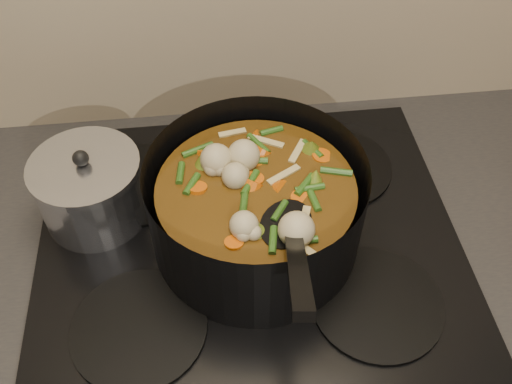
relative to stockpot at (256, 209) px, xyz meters
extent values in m
cube|color=brown|center=(-0.01, 0.00, -0.57)|extent=(2.60, 0.60, 0.86)
cube|color=black|center=(-0.01, 0.00, -0.11)|extent=(2.64, 0.64, 0.05)
cube|color=black|center=(-0.01, 0.00, -0.08)|extent=(0.62, 0.54, 0.02)
cylinder|color=black|center=(-0.17, -0.13, -0.07)|extent=(0.18, 0.18, 0.01)
cylinder|color=black|center=(0.15, -0.13, -0.07)|extent=(0.18, 0.18, 0.01)
cylinder|color=black|center=(-0.17, 0.13, -0.07)|extent=(0.18, 0.18, 0.01)
cylinder|color=black|center=(0.15, 0.13, -0.07)|extent=(0.18, 0.18, 0.01)
cylinder|color=black|center=(0.00, 0.00, 0.00)|extent=(0.38, 0.38, 0.15)
cylinder|color=black|center=(0.00, 0.00, -0.06)|extent=(0.29, 0.29, 0.01)
cylinder|color=#51300E|center=(0.00, 0.00, -0.01)|extent=(0.27, 0.27, 0.10)
cylinder|color=#D7590A|center=(0.04, 0.00, 0.04)|extent=(0.03, 0.03, 0.03)
cylinder|color=#D7590A|center=(0.04, 0.06, 0.04)|extent=(0.04, 0.04, 0.03)
cylinder|color=#D7590A|center=(-0.02, 0.10, 0.04)|extent=(0.04, 0.04, 0.03)
cylinder|color=#D7590A|center=(-0.05, 0.03, 0.04)|extent=(0.03, 0.04, 0.03)
cylinder|color=#D7590A|center=(-0.08, -0.04, 0.04)|extent=(0.04, 0.04, 0.03)
cylinder|color=#D7590A|center=(-0.01, -0.04, 0.04)|extent=(0.04, 0.04, 0.03)
cylinder|color=#D7590A|center=(0.04, -0.06, 0.04)|extent=(0.04, 0.04, 0.03)
cylinder|color=#D7590A|center=(0.10, 0.00, 0.04)|extent=(0.04, 0.03, 0.03)
cylinder|color=#D7590A|center=(0.04, 0.04, 0.04)|extent=(0.04, 0.04, 0.03)
cylinder|color=#D7590A|center=(-0.02, 0.09, 0.04)|extent=(0.04, 0.04, 0.03)
cylinder|color=#D7590A|center=(-0.04, 0.02, 0.04)|extent=(0.03, 0.03, 0.03)
cylinder|color=#D7590A|center=(-0.07, -0.03, 0.04)|extent=(0.04, 0.04, 0.03)
sphere|color=tan|center=(0.06, 0.00, 0.05)|extent=(0.04, 0.04, 0.04)
sphere|color=tan|center=(0.00, 0.06, 0.05)|extent=(0.04, 0.04, 0.04)
sphere|color=tan|center=(-0.06, -0.01, 0.05)|extent=(0.04, 0.04, 0.04)
sphere|color=tan|center=(0.01, -0.06, 0.05)|extent=(0.04, 0.04, 0.04)
sphere|color=tan|center=(0.06, 0.01, 0.05)|extent=(0.04, 0.04, 0.04)
cone|color=olive|center=(-0.04, -0.08, 0.05)|extent=(0.04, 0.04, 0.04)
cone|color=olive|center=(0.07, -0.05, 0.05)|extent=(0.04, 0.04, 0.04)
cone|color=olive|center=(0.06, 0.06, 0.05)|extent=(0.04, 0.04, 0.04)
cone|color=olive|center=(-0.05, 0.07, 0.05)|extent=(0.04, 0.04, 0.04)
cone|color=olive|center=(-0.08, -0.04, 0.05)|extent=(0.04, 0.04, 0.04)
cone|color=olive|center=(0.03, -0.08, 0.05)|extent=(0.04, 0.04, 0.04)
cylinder|color=#345F1C|center=(0.03, 0.03, 0.05)|extent=(0.01, 0.04, 0.01)
cylinder|color=#345F1C|center=(0.00, 0.10, 0.05)|extent=(0.04, 0.03, 0.01)
cylinder|color=#345F1C|center=(-0.06, 0.06, 0.05)|extent=(0.04, 0.02, 0.01)
cylinder|color=#345F1C|center=(-0.06, 0.01, 0.05)|extent=(0.03, 0.04, 0.01)
cylinder|color=#345F1C|center=(-0.04, -0.03, 0.05)|extent=(0.03, 0.04, 0.01)
cylinder|color=#345F1C|center=(-0.01, -0.10, 0.05)|extent=(0.04, 0.02, 0.01)
cylinder|color=#345F1C|center=(0.05, -0.07, 0.05)|extent=(0.04, 0.03, 0.01)
cylinder|color=#345F1C|center=(0.06, -0.01, 0.05)|extent=(0.01, 0.04, 0.01)
cylinder|color=#345F1C|center=(0.04, 0.03, 0.05)|extent=(0.04, 0.03, 0.01)
cylinder|color=#345F1C|center=(0.02, 0.10, 0.05)|extent=(0.04, 0.02, 0.01)
cylinder|color=#345F1C|center=(-0.04, 0.07, 0.05)|extent=(0.03, 0.04, 0.01)
cylinder|color=#345F1C|center=(-0.06, 0.02, 0.05)|extent=(0.03, 0.04, 0.01)
cylinder|color=#345F1C|center=(-0.04, -0.02, 0.05)|extent=(0.04, 0.02, 0.01)
cylinder|color=#345F1C|center=(-0.03, -0.10, 0.05)|extent=(0.04, 0.03, 0.01)
cylinder|color=#345F1C|center=(0.04, -0.07, 0.05)|extent=(0.01, 0.04, 0.01)
cylinder|color=#345F1C|center=(0.06, -0.02, 0.05)|extent=(0.04, 0.03, 0.01)
cube|color=tan|center=(-0.07, 0.02, 0.05)|extent=(0.04, 0.01, 0.00)
cube|color=tan|center=(-0.03, -0.07, 0.05)|extent=(0.02, 0.04, 0.00)
cube|color=tan|center=(0.06, -0.04, 0.05)|extent=(0.04, 0.03, 0.00)
cube|color=tan|center=(0.05, 0.05, 0.05)|extent=(0.04, 0.04, 0.00)
cube|color=tan|center=(-0.05, 0.06, 0.05)|extent=(0.03, 0.04, 0.00)
cube|color=tan|center=(-0.07, -0.03, 0.05)|extent=(0.04, 0.02, 0.00)
ellipsoid|color=black|center=(0.03, -0.07, 0.04)|extent=(0.10, 0.10, 0.01)
cube|color=black|center=(0.03, -0.17, 0.10)|extent=(0.04, 0.18, 0.11)
cylinder|color=silver|center=(-0.24, 0.08, -0.02)|extent=(0.15, 0.15, 0.10)
cylinder|color=silver|center=(-0.24, 0.08, 0.03)|extent=(0.16, 0.16, 0.01)
sphere|color=black|center=(-0.24, 0.08, 0.05)|extent=(0.02, 0.02, 0.02)
camera|label=1|loc=(-0.06, -0.51, 0.61)|focal=40.00mm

